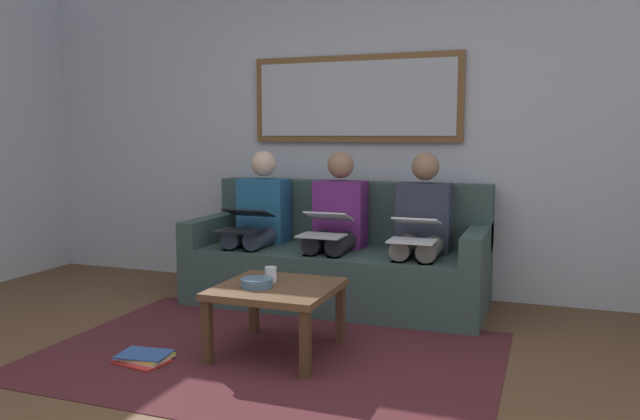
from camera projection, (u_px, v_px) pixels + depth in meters
The scene contains 14 objects.
wall_rear at pixel (358, 131), 5.09m from camera, with size 6.00×0.12×2.60m, color #B7BCC6.
area_rug at pixel (269, 355), 3.61m from camera, with size 2.60×1.80×0.01m, color #4C1E23.
couch at pixel (339, 261), 4.76m from camera, with size 2.20×0.90×0.90m.
framed_mirror at pixel (355, 99), 4.97m from camera, with size 1.71×0.05×0.68m.
coffee_table at pixel (277, 295), 3.61m from camera, with size 0.66×0.66×0.40m.
cup at pixel (271, 274), 3.69m from camera, with size 0.07×0.07×0.09m, color silver.
bowl at pixel (257, 283), 3.56m from camera, with size 0.18×0.18×0.05m, color slate.
person_left at pixel (422, 228), 4.44m from camera, with size 0.38×0.58×1.14m.
laptop_white at pixel (415, 230), 4.21m from camera, with size 0.31×0.37×0.16m.
person_middle at pixel (336, 224), 4.66m from camera, with size 0.38×0.58×1.14m.
laptop_silver at pixel (326, 225), 4.44m from camera, with size 0.31×0.39×0.17m.
person_right at pixel (258, 220), 4.88m from camera, with size 0.38×0.58×1.14m.
laptop_black at pixel (245, 221), 4.65m from camera, with size 0.35×0.38×0.16m.
magazine_stack at pixel (144, 357), 3.51m from camera, with size 0.31×0.27×0.04m.
Camera 1 is at (-1.48, 2.32, 1.26)m, focal length 35.17 mm.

